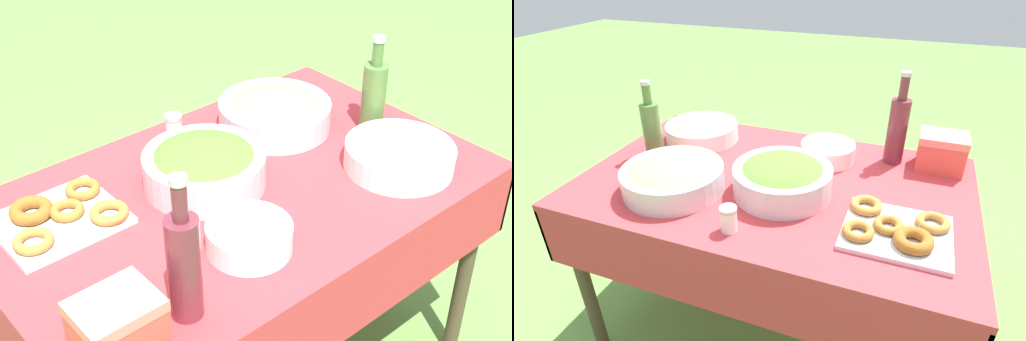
# 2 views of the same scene
# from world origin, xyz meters

# --- Properties ---
(ground_plane) EXTENTS (14.00, 14.00, 0.00)m
(ground_plane) POSITION_xyz_m (0.00, 0.00, 0.00)
(ground_plane) COLOR #609342
(picnic_table) EXTENTS (1.40, 0.88, 0.77)m
(picnic_table) POSITION_xyz_m (0.00, 0.00, 0.67)
(picnic_table) COLOR #B73338
(picnic_table) RESTS_ON ground_plane
(salad_bowl) EXTENTS (0.34, 0.34, 0.12)m
(salad_bowl) POSITION_xyz_m (0.06, -0.07, 0.83)
(salad_bowl) COLOR silver
(salad_bowl) RESTS_ON picnic_table
(pasta_bowl) EXTENTS (0.32, 0.32, 0.09)m
(pasta_bowl) POSITION_xyz_m (-0.42, 0.22, 0.82)
(pasta_bowl) COLOR white
(pasta_bowl) RESTS_ON picnic_table
(donut_platter) EXTENTS (0.31, 0.27, 0.05)m
(donut_platter) POSITION_xyz_m (0.45, -0.17, 0.79)
(donut_platter) COLOR silver
(donut_platter) RESTS_ON picnic_table
(plate_stack) EXTENTS (0.22, 0.22, 0.07)m
(plate_stack) POSITION_xyz_m (0.15, 0.23, 0.81)
(plate_stack) COLOR white
(plate_stack) RESTS_ON picnic_table
(olive_oil_bottle) EXTENTS (0.08, 0.08, 0.31)m
(olive_oil_bottle) POSITION_xyz_m (-0.53, 0.02, 0.89)
(olive_oil_bottle) COLOR #4C7238
(olive_oil_bottle) RESTS_ON picnic_table
(wine_bottle) EXTENTS (0.07, 0.07, 0.36)m
(wine_bottle) POSITION_xyz_m (0.39, 0.31, 0.91)
(wine_bottle) COLOR maroon
(wine_bottle) RESTS_ON picnic_table
(bread_bowl) EXTENTS (0.35, 0.35, 0.11)m
(bread_bowl) POSITION_xyz_m (-0.31, -0.19, 0.83)
(bread_bowl) COLOR silver
(bread_bowl) RESTS_ON picnic_table
(cooler_box) EXTENTS (0.17, 0.14, 0.14)m
(cooler_box) POSITION_xyz_m (0.56, 0.31, 0.84)
(cooler_box) COLOR #E04C42
(cooler_box) RESTS_ON picnic_table
(salt_shaker) EXTENTS (0.05, 0.05, 0.08)m
(salt_shaker) POSITION_xyz_m (-0.02, -0.33, 0.81)
(salt_shaker) COLOR white
(salt_shaker) RESTS_ON picnic_table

